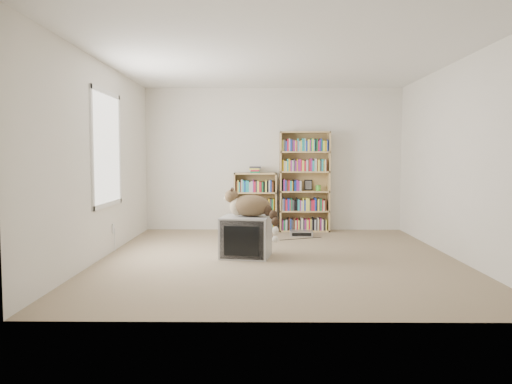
{
  "coord_description": "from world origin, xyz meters",
  "views": [
    {
      "loc": [
        -0.22,
        -6.32,
        1.29
      ],
      "look_at": [
        -0.29,
        1.0,
        0.78
      ],
      "focal_mm": 35.0,
      "sensor_mm": 36.0,
      "label": 1
    }
  ],
  "objects_px": {
    "bookcase_tall": "(304,184)",
    "dvd_player": "(301,233)",
    "crt_tv": "(246,237)",
    "cat": "(254,209)",
    "bookcase_short": "(255,204)"
  },
  "relations": [
    {
      "from": "crt_tv",
      "to": "dvd_player",
      "type": "height_order",
      "value": "crt_tv"
    },
    {
      "from": "bookcase_short",
      "to": "dvd_player",
      "type": "distance_m",
      "value": 1.03
    },
    {
      "from": "bookcase_tall",
      "to": "dvd_player",
      "type": "relative_size",
      "value": 4.72
    },
    {
      "from": "bookcase_tall",
      "to": "crt_tv",
      "type": "bearing_deg",
      "value": -112.57
    },
    {
      "from": "cat",
      "to": "bookcase_short",
      "type": "relative_size",
      "value": 0.73
    },
    {
      "from": "crt_tv",
      "to": "bookcase_short",
      "type": "relative_size",
      "value": 0.68
    },
    {
      "from": "crt_tv",
      "to": "bookcase_short",
      "type": "height_order",
      "value": "bookcase_short"
    },
    {
      "from": "bookcase_short",
      "to": "dvd_player",
      "type": "relative_size",
      "value": 2.78
    },
    {
      "from": "bookcase_short",
      "to": "dvd_player",
      "type": "xyz_separation_m",
      "value": [
        0.76,
        -0.55,
        -0.43
      ]
    },
    {
      "from": "crt_tv",
      "to": "bookcase_tall",
      "type": "bearing_deg",
      "value": 77.14
    },
    {
      "from": "bookcase_tall",
      "to": "bookcase_short",
      "type": "bearing_deg",
      "value": -179.96
    },
    {
      "from": "cat",
      "to": "dvd_player",
      "type": "height_order",
      "value": "cat"
    },
    {
      "from": "crt_tv",
      "to": "bookcase_tall",
      "type": "xyz_separation_m",
      "value": [
        0.95,
        2.29,
        0.56
      ]
    },
    {
      "from": "bookcase_tall",
      "to": "dvd_player",
      "type": "distance_m",
      "value": 0.96
    },
    {
      "from": "bookcase_tall",
      "to": "dvd_player",
      "type": "height_order",
      "value": "bookcase_tall"
    }
  ]
}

